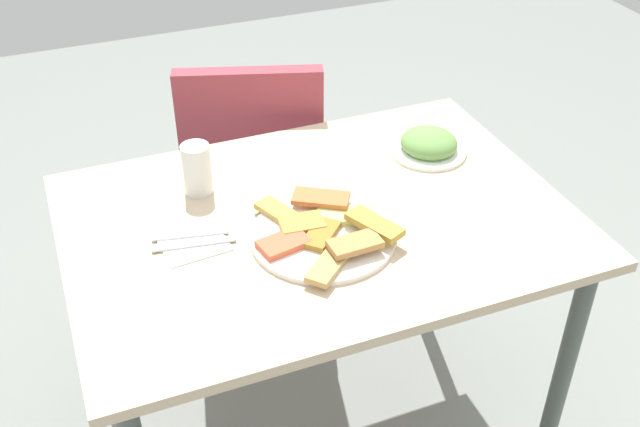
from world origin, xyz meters
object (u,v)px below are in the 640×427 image
(pide_platter, at_px, (324,233))
(soda_can, at_px, (197,169))
(dining_chair, at_px, (254,174))
(salad_plate_greens, at_px, (429,144))
(spoon, at_px, (190,235))
(paper_napkin, at_px, (192,241))
(dining_table, at_px, (318,248))
(fork, at_px, (194,244))

(pide_platter, xyz_separation_m, soda_can, (-0.20, 0.27, 0.05))
(dining_chair, xyz_separation_m, salad_plate_greens, (0.33, -0.46, 0.29))
(soda_can, xyz_separation_m, spoon, (-0.06, -0.16, -0.06))
(pide_platter, distance_m, soda_can, 0.34)
(pide_platter, xyz_separation_m, paper_napkin, (-0.26, 0.09, -0.01))
(paper_napkin, bearing_deg, dining_chair, 62.60)
(soda_can, bearing_deg, dining_table, -40.95)
(dining_table, height_order, paper_napkin, paper_napkin)
(dining_table, bearing_deg, fork, -178.66)
(salad_plate_greens, bearing_deg, dining_chair, 125.40)
(spoon, bearing_deg, dining_chair, 73.33)
(dining_chair, relative_size, paper_napkin, 6.58)
(dining_table, bearing_deg, pide_platter, -103.13)
(spoon, bearing_deg, pide_platter, -11.01)
(salad_plate_greens, xyz_separation_m, spoon, (-0.64, -0.12, -0.02))
(soda_can, bearing_deg, pide_platter, -53.26)
(dining_chair, height_order, paper_napkin, dining_chair)
(pide_platter, distance_m, paper_napkin, 0.28)
(soda_can, relative_size, spoon, 0.75)
(dining_chair, distance_m, soda_can, 0.59)
(fork, bearing_deg, dining_chair, 71.97)
(dining_table, distance_m, pide_platter, 0.13)
(dining_table, height_order, fork, fork)
(fork, bearing_deg, salad_plate_greens, 22.65)
(dining_table, distance_m, salad_plate_greens, 0.40)
(dining_table, distance_m, fork, 0.30)
(pide_platter, xyz_separation_m, spoon, (-0.26, 0.11, -0.01))
(dining_table, xyz_separation_m, fork, (-0.28, -0.01, 0.10))
(paper_napkin, relative_size, spoon, 0.83)
(paper_napkin, height_order, spoon, spoon)
(dining_table, relative_size, dining_chair, 1.24)
(dining_table, xyz_separation_m, spoon, (-0.28, 0.03, 0.10))
(salad_plate_greens, xyz_separation_m, paper_napkin, (-0.64, -0.14, -0.02))
(pide_platter, xyz_separation_m, fork, (-0.26, 0.07, -0.01))
(dining_chair, relative_size, salad_plate_greens, 4.64)
(pide_platter, bearing_deg, dining_chair, 86.03)
(paper_napkin, xyz_separation_m, spoon, (0.00, 0.02, 0.00))
(dining_chair, distance_m, fork, 0.74)
(salad_plate_greens, bearing_deg, fork, -166.03)
(dining_chair, bearing_deg, soda_can, -120.79)
(dining_table, distance_m, spoon, 0.30)
(spoon, bearing_deg, salad_plate_greens, 22.33)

